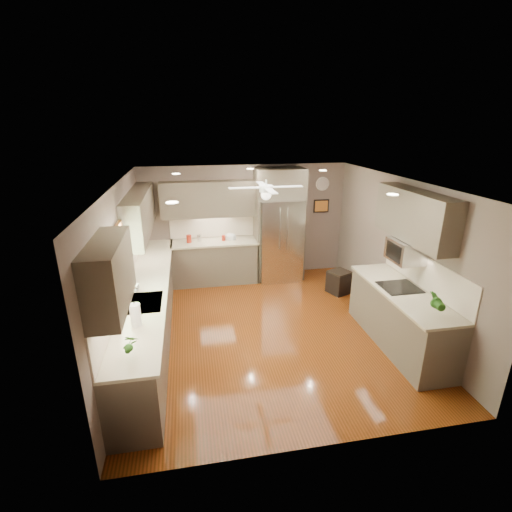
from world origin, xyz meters
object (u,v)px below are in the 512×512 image
object	(u,v)px
soap_bottle	(135,287)
canister_a	(189,239)
refrigerator	(279,227)
microwave	(406,251)
stool	(339,282)
canister_b	(199,238)
bowl	(231,239)
canister_d	(224,238)
potted_plant_right	(437,302)
paper_towel	(136,315)
potted_plant_left	(130,344)

from	to	relation	value
soap_bottle	canister_a	bearing A→B (deg)	70.80
refrigerator	microwave	bearing A→B (deg)	-63.91
soap_bottle	stool	distance (m)	4.12
canister_b	soap_bottle	world-z (taller)	soap_bottle
soap_bottle	refrigerator	world-z (taller)	refrigerator
bowl	refrigerator	bearing A→B (deg)	-2.97
canister_a	canister_d	bearing A→B (deg)	-0.19
canister_d	bowl	xyz separation A→B (m)	(0.16, 0.01, -0.03)
canister_a	canister_b	bearing A→B (deg)	11.83
canister_b	soap_bottle	distance (m)	2.61
canister_a	refrigerator	bearing A→B (deg)	-1.34
bowl	refrigerator	xyz separation A→B (m)	(1.07, -0.06, 0.22)
canister_a	potted_plant_right	xyz separation A→B (m)	(3.18, -3.75, 0.10)
canister_b	canister_d	xyz separation A→B (m)	(0.51, -0.05, -0.01)
canister_a	canister_b	world-z (taller)	canister_a
refrigerator	paper_towel	xyz separation A→B (m)	(-2.65, -3.30, -0.11)
canister_b	potted_plant_right	distance (m)	4.82
stool	bowl	bearing A→B (deg)	153.47
canister_b	potted_plant_right	xyz separation A→B (m)	(2.96, -3.80, 0.11)
canister_d	refrigerator	distance (m)	1.24
microwave	potted_plant_left	bearing A→B (deg)	-162.57
microwave	canister_d	bearing A→B (deg)	132.82
potted_plant_right	refrigerator	size ratio (longest dim) A/B	0.15
potted_plant_right	canister_a	bearing A→B (deg)	130.32
canister_a	canister_d	xyz separation A→B (m)	(0.73, -0.00, -0.02)
canister_b	refrigerator	world-z (taller)	refrigerator
canister_a	soap_bottle	world-z (taller)	soap_bottle
potted_plant_right	potted_plant_left	bearing A→B (deg)	-176.38
canister_a	microwave	distance (m)	4.31
canister_d	bowl	bearing A→B (deg)	4.42
canister_d	refrigerator	world-z (taller)	refrigerator
canister_b	stool	size ratio (longest dim) A/B	0.28
canister_a	canister_b	distance (m)	0.23
soap_bottle	paper_towel	bearing A→B (deg)	-82.87
soap_bottle	microwave	distance (m)	4.14
potted_plant_left	stool	world-z (taller)	potted_plant_left
canister_a	stool	distance (m)	3.27
potted_plant_left	bowl	bearing A→B (deg)	68.64
microwave	paper_towel	size ratio (longest dim) A/B	1.66
canister_d	stool	xyz separation A→B (m)	(2.27, -1.04, -0.76)
soap_bottle	potted_plant_left	distance (m)	1.65
canister_a	paper_towel	distance (m)	3.41
potted_plant_right	paper_towel	distance (m)	3.90
potted_plant_left	paper_towel	bearing A→B (deg)	91.57
canister_b	soap_bottle	size ratio (longest dim) A/B	0.74
canister_b	canister_d	bearing A→B (deg)	-5.45
soap_bottle	stool	bearing A→B (deg)	18.88
canister_a	potted_plant_right	size ratio (longest dim) A/B	0.47
canister_b	canister_d	distance (m)	0.51
canister_d	microwave	bearing A→B (deg)	-47.18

